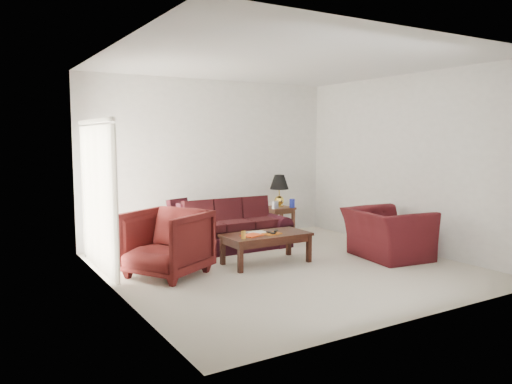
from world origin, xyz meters
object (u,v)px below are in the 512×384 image
sofa (232,226)px  floor_lamp (91,209)px  end_table (279,221)px  coffee_table (266,248)px  armchair_left (166,243)px  armchair_right (387,234)px

sofa → floor_lamp: size_ratio=1.30×
end_table → coffee_table: 2.31m
end_table → armchair_left: size_ratio=0.54×
floor_lamp → armchair_right: (4.03, -2.56, -0.38)m
end_table → sofa: bearing=-153.7°
armchair_right → end_table: bearing=16.9°
floor_lamp → armchair_left: size_ratio=1.50×
end_table → coffee_table: bearing=-128.3°
floor_lamp → armchair_left: (0.62, -1.73, -0.30)m
floor_lamp → armchair_right: 4.79m
sofa → armchair_right: sofa is taller
floor_lamp → coffee_table: (2.18, -1.86, -0.54)m
sofa → coffee_table: size_ratio=1.51×
floor_lamp → armchair_left: floor_lamp is taller
sofa → end_table: 1.59m
end_table → coffee_table: size_ratio=0.42×
armchair_right → coffee_table: (-1.86, 0.70, -0.16)m
floor_lamp → sofa: bearing=-19.0°
floor_lamp → coffee_table: floor_lamp is taller
armchair_left → armchair_right: (3.42, -0.83, -0.07)m
end_table → floor_lamp: floor_lamp is taller
floor_lamp → armchair_left: bearing=-70.4°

